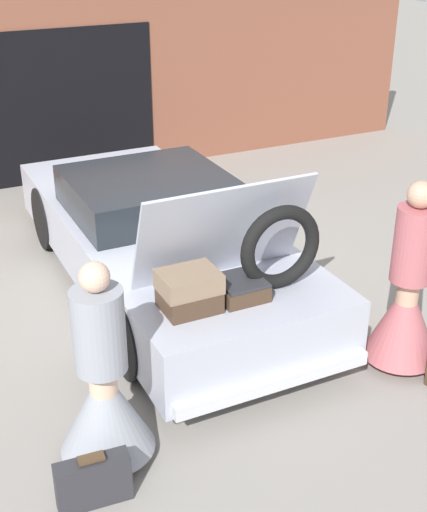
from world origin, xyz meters
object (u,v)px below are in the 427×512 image
car (160,238)px  person_left (104,393)px  suitcase_beside_left_person (93,481)px  person_right (406,303)px

car → person_left: 2.70m
car → person_left: (-1.38, -2.32, 0.01)m
car → suitcase_beside_left_person: 3.20m
person_left → person_right: size_ratio=0.93×
car → suitcase_beside_left_person: car is taller
car → person_right: person_right is taller
person_right → suitcase_beside_left_person: person_right is taller
car → person_right: (1.38, -2.30, 0.06)m
car → person_left: size_ratio=3.01×
person_right → suitcase_beside_left_person: bearing=112.5°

